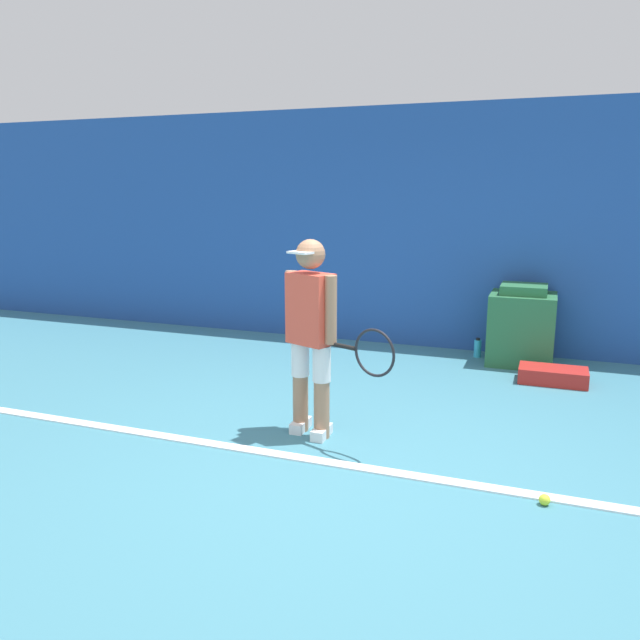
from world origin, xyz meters
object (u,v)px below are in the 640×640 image
object	(u,v)px
tennis_ball	(545,500)
water_bottle	(478,348)
covered_chair	(522,326)
tennis_player	(312,330)
equipment_bag	(553,375)

from	to	relation	value
tennis_ball	water_bottle	world-z (taller)	water_bottle
covered_chair	tennis_ball	bearing A→B (deg)	-84.41
tennis_player	tennis_ball	world-z (taller)	tennis_player
equipment_bag	water_bottle	xyz separation A→B (m)	(-0.81, 0.72, 0.03)
tennis_player	tennis_ball	size ratio (longest dim) A/B	22.13
equipment_bag	covered_chair	bearing A→B (deg)	118.58
tennis_player	equipment_bag	world-z (taller)	tennis_player
tennis_ball	equipment_bag	bearing A→B (deg)	89.34
tennis_player	covered_chair	distance (m)	3.05
tennis_ball	tennis_player	bearing A→B (deg)	162.15
tennis_player	water_bottle	distance (m)	3.01
tennis_ball	water_bottle	size ratio (longest dim) A/B	0.31
tennis_player	tennis_ball	xyz separation A→B (m)	(1.71, -0.55, -0.79)
tennis_ball	covered_chair	world-z (taller)	covered_chair
equipment_bag	tennis_ball	bearing A→B (deg)	-90.66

